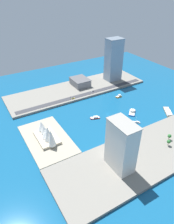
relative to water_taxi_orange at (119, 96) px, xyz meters
The scene contains 18 objects.
ground_plane 55.08m from the water_taxi_orange, 124.77° to the left, with size 440.00×440.00×0.00m, color #145684.
quay_west 128.32m from the water_taxi_orange, 159.36° to the left, with size 70.00×240.00×3.17m, color gray.
quay_east 72.99m from the water_taxi_orange, 38.29° to the left, with size 70.00×240.00×3.17m, color gray.
peninsula_point 146.41m from the water_taxi_orange, 106.51° to the left, with size 82.98×48.46×2.00m, color #A89E89.
road_strip 54.86m from the water_taxi_orange, 55.57° to the left, with size 9.50×228.00×0.15m, color #38383D.
water_taxi_orange is the anchor object (origin of this frame).
tugboat_red 73.73m from the water_taxi_orange, 115.96° to the left, with size 8.73×14.16×3.11m.
catamaran_blue 49.95m from the water_taxi_orange, 164.52° to the left, with size 17.38×17.90×4.43m.
sailboat_small_white 73.65m from the water_taxi_orange, 160.49° to the left, with size 9.53×9.08×10.21m.
barge_flat_brown 80.57m from the water_taxi_orange, 157.00° to the right, with size 26.22×21.91×3.42m.
tower_tall_glass 75.69m from the water_taxi_orange, 27.01° to the right, with size 21.44×28.11×74.88m.
warehouse_low_gray 75.58m from the water_taxi_orange, 27.57° to the left, with size 34.22×27.61×12.01m.
hotel_broad_white 155.87m from the water_taxi_orange, 141.94° to the left, with size 30.27×17.50×53.21m.
taxi_yellow_cab 74.65m from the water_taxi_orange, 68.21° to the left, with size 2.00×4.67×1.60m.
sedan_silver 44.36m from the water_taxi_orange, 42.26° to the left, with size 1.89×4.47×1.44m.
traffic_light_waterfront 78.81m from the water_taxi_orange, 71.12° to the left, with size 0.36×0.36×6.50m.
opera_landmark 147.05m from the water_taxi_orange, 107.01° to the left, with size 44.04×22.88×22.86m.
park_tree_cluster 125.22m from the water_taxi_orange, behind, with size 15.41×21.55×7.58m.
Camera 1 is at (-200.93, 153.12, 162.74)m, focal length 33.58 mm.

